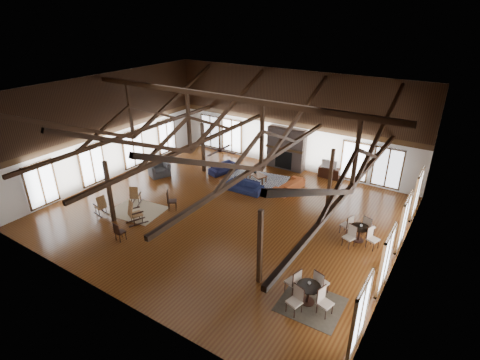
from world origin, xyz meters
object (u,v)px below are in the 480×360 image
Objects in this scene: cafe_table_near at (308,291)px; cafe_table_far at (359,231)px; coffee_table at (256,175)px; armchair at (159,169)px; sofa_navy_front at (244,186)px; sofa_navy_left at (224,168)px; tv_console at (329,173)px; sofa_orange at (289,185)px.

cafe_table_near is 4.69m from cafe_table_far.
armchair is (-5.36, -2.41, -0.04)m from coffee_table.
sofa_navy_front reaches higher than sofa_navy_left.
tv_console is (5.74, 2.73, 0.04)m from sofa_navy_left.
sofa_orange is 1.76× the size of armchair.
sofa_orange is 1.08× the size of cafe_table_near.
cafe_table_far is at bearing 85.78° from cafe_table_near.
tv_console is (3.29, 4.25, 0.01)m from sofa_navy_front.
cafe_table_near reaches higher than sofa_orange.
armchair is at bearing -64.35° from sofa_orange.
coffee_table is 1.19× the size of armchair.
cafe_table_near is (6.39, -6.02, 0.19)m from sofa_navy_front.
sofa_navy_front is 2.51m from sofa_orange.
tv_console is (-3.09, 10.28, -0.18)m from cafe_table_near.
sofa_navy_left is at bearing -83.18° from sofa_orange.
tv_console reaches higher than coffee_table.
armchair is at bearing -172.52° from sofa_navy_front.
tv_console is at bearing -34.33° from armchair.
cafe_table_far reaches higher than sofa_orange.
cafe_table_far reaches higher than sofa_navy_left.
sofa_navy_left is 2.37m from coffee_table.
sofa_orange is 1.47× the size of coffee_table.
sofa_navy_left is (-2.45, 1.53, -0.03)m from sofa_navy_front.
sofa_orange is 1.66× the size of tv_console.
armchair reaches higher than sofa_orange.
armchair is 0.62× the size of cafe_table_near.
cafe_table_far is (4.71, -2.82, 0.18)m from sofa_orange.
tv_console is at bearing 106.74° from cafe_table_near.
sofa_orange is at bearing -47.06° from armchair.
coffee_table is at bearing 130.94° from cafe_table_near.
coffee_table is 7.36m from cafe_table_far.
sofa_orange reaches higher than sofa_navy_front.
sofa_navy_front is 1.75× the size of armchair.
coffee_table is (-0.08, 1.44, 0.13)m from sofa_navy_front.
tv_console is at bearing 121.54° from cafe_table_far.
sofa_navy_left is 11.63m from cafe_table_near.
armchair reaches higher than sofa_navy_left.
coffee_table is 0.76× the size of cafe_table_far.
armchair is 12.19m from cafe_table_far.
sofa_navy_front is 1.65× the size of tv_console.
coffee_table is at bearing -77.14° from sofa_navy_left.
sofa_orange is at bearing 22.40° from coffee_table.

